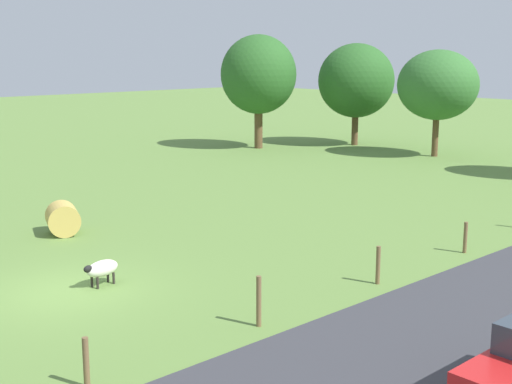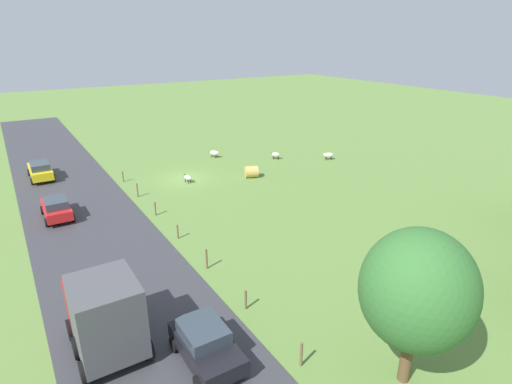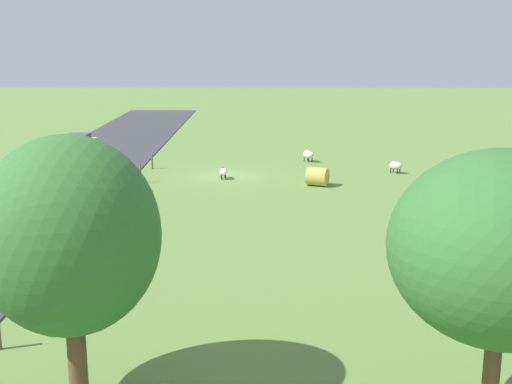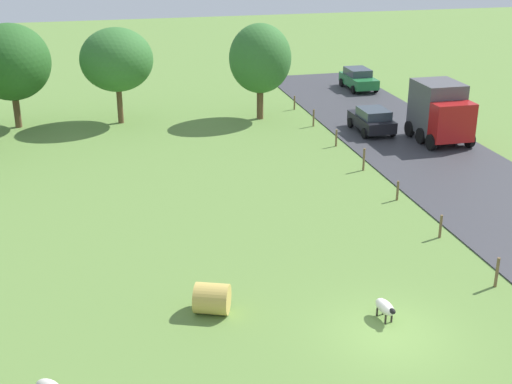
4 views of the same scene
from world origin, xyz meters
name	(u,v)px [view 1 (image 1 of 4)]	position (x,y,z in m)	size (l,w,h in m)	color
ground_plane	(66,292)	(0.00, 0.00, 0.00)	(160.00, 160.00, 0.00)	olive
sheep_0	(102,269)	(0.22, 0.99, 0.47)	(0.58, 1.14, 0.70)	silver
hay_bale_0	(63,219)	(-5.53, 2.85, 0.55)	(1.11, 1.11, 1.20)	tan
tree_1	(356,81)	(-13.90, 28.91, 4.33)	(5.09, 5.09, 6.82)	brown
tree_2	(438,85)	(-7.21, 28.37, 4.29)	(4.81, 4.81, 6.39)	brown
tree_3	(259,75)	(-17.20, 23.03, 4.79)	(4.91, 4.91, 7.35)	brown
fence_post_0	(86,363)	(5.24, -2.31, 0.50)	(0.12, 0.12, 1.01)	brown
fence_post_1	(259,301)	(5.24, 2.15, 0.61)	(0.12, 0.12, 1.22)	brown
fence_post_2	(378,265)	(5.24, 6.61, 0.53)	(0.12, 0.12, 1.07)	brown
fence_post_3	(465,237)	(5.24, 11.07, 0.50)	(0.12, 0.12, 1.00)	brown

